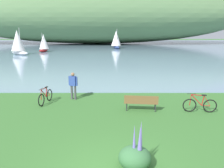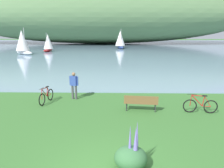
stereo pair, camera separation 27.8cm
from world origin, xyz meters
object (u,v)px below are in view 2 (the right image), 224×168
object	(u,v)px
bicycle_leaning_near_bench	(46,96)
person_at_shoreline	(74,84)
park_bench_near_camera	(141,102)
bicycle_beside_path	(200,106)
sailboat_nearest_to_shore	(22,42)
sailboat_far_off	(48,43)
sailboat_mid_bay	(120,39)

from	to	relation	value
bicycle_leaning_near_bench	person_at_shoreline	xyz separation A→B (m)	(1.53, 0.80, 0.58)
park_bench_near_camera	bicycle_leaning_near_bench	xyz separation A→B (m)	(-5.50, 1.28, -0.12)
bicycle_beside_path	sailboat_nearest_to_shore	xyz separation A→B (m)	(-20.67, 27.88, 1.77)
person_at_shoreline	sailboat_far_off	size ratio (longest dim) A/B	0.47
sailboat_nearest_to_shore	sailboat_mid_bay	size ratio (longest dim) A/B	1.04
park_bench_near_camera	sailboat_nearest_to_shore	bearing A→B (deg)	122.44
bicycle_leaning_near_bench	bicycle_beside_path	size ratio (longest dim) A/B	0.99
person_at_shoreline	sailboat_nearest_to_shore	world-z (taller)	sailboat_nearest_to_shore
bicycle_leaning_near_bench	sailboat_nearest_to_shore	distance (m)	29.08
bicycle_leaning_near_bench	sailboat_nearest_to_shore	size ratio (longest dim) A/B	0.39
sailboat_nearest_to_shore	sailboat_far_off	bearing A→B (deg)	62.17
person_at_shoreline	sailboat_nearest_to_shore	bearing A→B (deg)	118.02
sailboat_mid_bay	sailboat_far_off	xyz separation A→B (m)	(-14.14, -7.61, -0.33)
sailboat_mid_bay	sailboat_far_off	distance (m)	16.06
park_bench_near_camera	person_at_shoreline	world-z (taller)	person_at_shoreline
sailboat_nearest_to_shore	bicycle_leaning_near_bench	bearing A→B (deg)	-65.39
park_bench_near_camera	bicycle_leaning_near_bench	bearing A→B (deg)	166.85
park_bench_near_camera	sailboat_mid_bay	size ratio (longest dim) A/B	0.42
bicycle_leaning_near_bench	sailboat_mid_bay	xyz separation A→B (m)	(4.87, 39.33, 1.69)
park_bench_near_camera	bicycle_beside_path	world-z (taller)	bicycle_beside_path
sailboat_far_off	bicycle_leaning_near_bench	bearing A→B (deg)	-73.71
sailboat_nearest_to_shore	park_bench_near_camera	bearing A→B (deg)	-57.56
sailboat_mid_bay	bicycle_beside_path	bearing A→B (deg)	-84.81
sailboat_nearest_to_shore	person_at_shoreline	bearing A→B (deg)	-61.98
bicycle_beside_path	sailboat_far_off	distance (m)	37.73
park_bench_near_camera	sailboat_mid_bay	world-z (taller)	sailboat_mid_bay
sailboat_nearest_to_shore	sailboat_mid_bay	distance (m)	21.33
bicycle_leaning_near_bench	sailboat_far_off	xyz separation A→B (m)	(-9.27, 31.73, 1.36)
bicycle_leaning_near_bench	person_at_shoreline	world-z (taller)	person_at_shoreline
bicycle_leaning_near_bench	bicycle_beside_path	bearing A→B (deg)	-9.86
person_at_shoreline	sailboat_nearest_to_shore	size ratio (longest dim) A/B	0.38
bicycle_beside_path	person_at_shoreline	size ratio (longest dim) A/B	1.03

